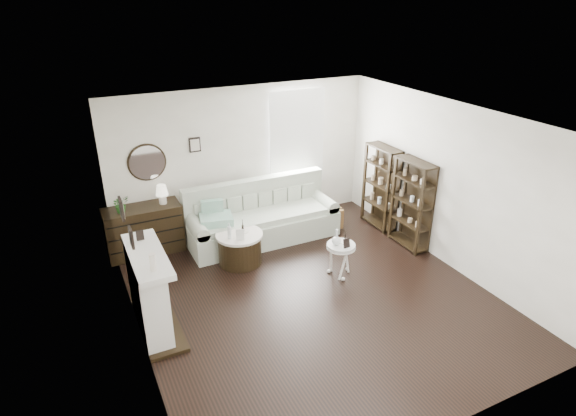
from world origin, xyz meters
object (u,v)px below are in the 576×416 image
dresser (144,230)px  drum_table (240,248)px  sofa (261,220)px  pedestal_table (341,247)px

dresser → drum_table: 1.74m
sofa → drum_table: 0.97m
dresser → drum_table: bearing=-38.2°
sofa → drum_table: bearing=-135.1°
sofa → dresser: bearing=169.3°
dresser → pedestal_table: bearing=-38.8°
sofa → drum_table: (-0.69, -0.68, -0.08)m
sofa → drum_table: size_ratio=3.49×
sofa → pedestal_table: (0.63, -1.76, 0.16)m
dresser → pedestal_table: dresser is taller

